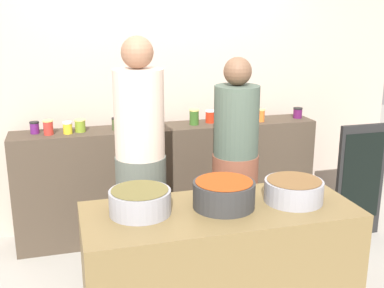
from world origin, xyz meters
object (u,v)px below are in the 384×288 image
(preserve_jar_8, at_px, (261,115))
(cook_with_tongs, at_px, (141,178))
(preserve_jar_0, at_px, (35,127))
(preserve_jar_5, at_px, (151,119))
(cooking_pot_center, at_px, (224,194))
(cooking_pot_right, at_px, (294,191))
(preserve_jar_3, at_px, (80,126))
(cooking_pot_left, at_px, (140,202))
(preserve_jar_1, at_px, (48,127))
(preserve_jar_2, at_px, (68,128))
(preserve_jar_4, at_px, (116,124))
(preserve_jar_7, at_px, (210,116))
(chalkboard_sign, at_px, (360,181))
(cook_in_cap, at_px, (235,172))
(preserve_jar_6, at_px, (194,117))
(preserve_jar_9, at_px, (298,113))

(preserve_jar_8, distance_m, cook_with_tongs, 1.47)
(preserve_jar_0, xyz_separation_m, cook_with_tongs, (0.74, -0.84, -0.23))
(preserve_jar_5, bearing_deg, cooking_pot_center, -82.85)
(cooking_pot_right, xyz_separation_m, cook_with_tongs, (-0.88, 0.61, -0.04))
(preserve_jar_3, distance_m, cooking_pot_left, 1.37)
(cooking_pot_center, relative_size, cooking_pot_right, 1.03)
(preserve_jar_1, relative_size, preserve_jar_2, 1.21)
(preserve_jar_1, bearing_deg, preserve_jar_0, 146.10)
(cooking_pot_center, xyz_separation_m, cook_with_tongs, (-0.42, 0.58, -0.05))
(preserve_jar_2, xyz_separation_m, preserve_jar_3, (0.10, 0.04, 0.00))
(preserve_jar_0, distance_m, preserve_jar_4, 0.66)
(preserve_jar_5, relative_size, cooking_pot_right, 0.36)
(preserve_jar_7, height_order, chalkboard_sign, preserve_jar_7)
(preserve_jar_1, bearing_deg, preserve_jar_2, -1.91)
(preserve_jar_2, xyz_separation_m, cooking_pot_right, (1.36, -1.37, -0.19))
(cook_in_cap, bearing_deg, preserve_jar_0, 156.44)
(cooking_pot_center, distance_m, chalkboard_sign, 1.85)
(preserve_jar_1, distance_m, cook_with_tongs, 1.02)
(preserve_jar_0, height_order, preserve_jar_5, preserve_jar_5)
(preserve_jar_2, bearing_deg, preserve_jar_6, 1.58)
(preserve_jar_2, xyz_separation_m, preserve_jar_6, (1.09, 0.03, 0.02))
(preserve_jar_1, xyz_separation_m, cooking_pot_right, (1.51, -1.38, -0.20))
(cooking_pot_left, relative_size, cooking_pot_center, 0.96)
(preserve_jar_2, relative_size, preserve_jar_3, 0.96)
(preserve_jar_8, bearing_deg, preserve_jar_5, 174.89)
(preserve_jar_3, relative_size, cooking_pot_left, 0.28)
(preserve_jar_0, distance_m, cook_in_cap, 1.69)
(preserve_jar_6, height_order, cooking_pot_center, preserve_jar_6)
(cook_with_tongs, relative_size, chalkboard_sign, 1.76)
(preserve_jar_4, xyz_separation_m, cooking_pot_left, (-0.02, -1.32, -0.18))
(preserve_jar_6, distance_m, chalkboard_sign, 1.59)
(preserve_jar_1, distance_m, preserve_jar_2, 0.15)
(preserve_jar_6, bearing_deg, chalkboard_sign, -20.39)
(preserve_jar_8, distance_m, cooking_pot_right, 1.42)
(preserve_jar_8, height_order, cook_with_tongs, cook_with_tongs)
(preserve_jar_4, relative_size, cook_with_tongs, 0.06)
(preserve_jar_5, height_order, preserve_jar_9, preserve_jar_5)
(preserve_jar_7, relative_size, preserve_jar_8, 0.97)
(preserve_jar_1, distance_m, cook_in_cap, 1.56)
(cook_with_tongs, bearing_deg, preserve_jar_6, 51.92)
(preserve_jar_3, distance_m, chalkboard_sign, 2.51)
(preserve_jar_3, height_order, preserve_jar_7, preserve_jar_7)
(preserve_jar_5, xyz_separation_m, cooking_pot_left, (-0.34, -1.38, -0.20))
(preserve_jar_7, xyz_separation_m, cook_with_tongs, (-0.78, -0.84, -0.23))
(preserve_jar_7, bearing_deg, preserve_jar_6, -165.04)
(preserve_jar_5, bearing_deg, cook_with_tongs, -106.17)
(preserve_jar_3, bearing_deg, cooking_pot_center, -60.08)
(preserve_jar_2, bearing_deg, cook_in_cap, -24.90)
(preserve_jar_7, height_order, cooking_pot_left, preserve_jar_7)
(preserve_jar_5, bearing_deg, cooking_pot_right, -66.25)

